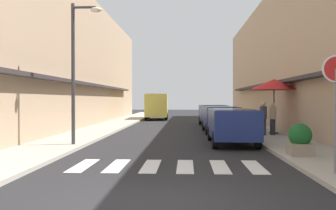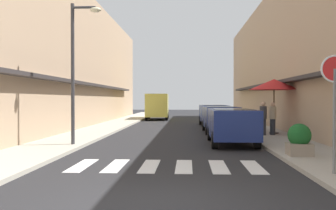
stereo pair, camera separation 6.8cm
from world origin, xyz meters
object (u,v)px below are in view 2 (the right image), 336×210
at_px(parked_car_mid, 220,116).
at_px(delivery_van, 157,104).
at_px(planter_corner, 299,140).
at_px(cafe_umbrella, 274,85).
at_px(round_street_sign, 335,83).
at_px(pedestrian_walking_far, 273,118).
at_px(street_lamp, 77,59).
at_px(pedestrian_walking_near, 263,118).
at_px(parked_car_near, 232,122).
at_px(parked_car_far, 213,113).

height_order(parked_car_mid, delivery_van, delivery_van).
bearing_deg(planter_corner, cafe_umbrella, 83.25).
bearing_deg(parked_car_mid, round_street_sign, -82.70).
relative_size(round_street_sign, pedestrian_walking_far, 1.73).
bearing_deg(street_lamp, delivery_van, 86.04).
bearing_deg(pedestrian_walking_near, street_lamp, -91.97).
bearing_deg(parked_car_near, planter_corner, -67.06).
relative_size(parked_car_near, planter_corner, 4.55).
distance_m(delivery_van, pedestrian_walking_far, 18.07).
distance_m(round_street_sign, pedestrian_walking_near, 9.91).
relative_size(parked_car_near, delivery_van, 0.82).
bearing_deg(round_street_sign, delivery_van, 103.10).
height_order(parked_car_mid, cafe_umbrella, cafe_umbrella).
bearing_deg(round_street_sign, street_lamp, 143.69).
bearing_deg(delivery_van, round_street_sign, -76.90).
relative_size(round_street_sign, planter_corner, 2.81).
xyz_separation_m(delivery_van, pedestrian_walking_near, (6.46, -16.91, -0.44)).
height_order(parked_car_near, street_lamp, street_lamp).
distance_m(delivery_van, cafe_umbrella, 17.46).
relative_size(parked_car_near, street_lamp, 0.83).
relative_size(planter_corner, pedestrian_walking_far, 0.62).
relative_size(parked_car_mid, street_lamp, 0.80).
bearing_deg(parked_car_mid, cafe_umbrella, -33.67).
relative_size(delivery_van, planter_corner, 5.53).
height_order(parked_car_far, planter_corner, parked_car_far).
distance_m(round_street_sign, planter_corner, 3.41).
xyz_separation_m(delivery_van, planter_corner, (6.26, -23.74, -0.81)).
relative_size(delivery_van, cafe_umbrella, 1.97).
xyz_separation_m(parked_car_near, cafe_umbrella, (2.59, 3.97, 1.68)).
relative_size(street_lamp, pedestrian_walking_far, 3.39).
distance_m(parked_car_near, cafe_umbrella, 5.03).
bearing_deg(pedestrian_walking_far, cafe_umbrella, -22.57).
height_order(delivery_van, pedestrian_walking_near, delivery_van).
bearing_deg(pedestrian_walking_far, planter_corner, 168.14).
distance_m(parked_car_mid, round_street_sign, 12.76).
relative_size(parked_car_far, cafe_umbrella, 1.43).
bearing_deg(cafe_umbrella, round_street_sign, -95.12).
height_order(round_street_sign, street_lamp, street_lamp).
bearing_deg(round_street_sign, pedestrian_walking_far, 85.79).
bearing_deg(round_street_sign, parked_car_mid, 97.30).
bearing_deg(street_lamp, pedestrian_walking_far, 27.72).
bearing_deg(delivery_van, planter_corner, -75.23).
xyz_separation_m(parked_car_near, street_lamp, (-6.07, -1.25, 2.51)).
distance_m(parked_car_far, street_lamp, 14.19).
xyz_separation_m(round_street_sign, street_lamp, (-7.68, 5.64, 1.19)).
distance_m(street_lamp, pedestrian_walking_far, 9.83).
bearing_deg(cafe_umbrella, pedestrian_walking_far, -106.35).
xyz_separation_m(parked_car_mid, pedestrian_walking_far, (2.35, -2.52, 0.04)).
distance_m(planter_corner, pedestrian_walking_far, 7.12).
relative_size(planter_corner, pedestrian_walking_near, 0.61).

